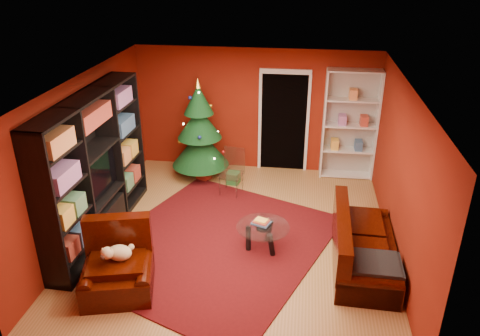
# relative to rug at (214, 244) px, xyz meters

# --- Properties ---
(floor) EXTENTS (5.00, 5.50, 0.05)m
(floor) POSITION_rel_rug_xyz_m (0.32, 0.36, -0.04)
(floor) COLOR #9D6B38
(floor) RESTS_ON ground
(ceiling) EXTENTS (5.00, 5.50, 0.05)m
(ceiling) POSITION_rel_rug_xyz_m (0.32, 0.36, 2.61)
(ceiling) COLOR silver
(ceiling) RESTS_ON wall_back
(wall_back) EXTENTS (5.00, 0.05, 2.60)m
(wall_back) POSITION_rel_rug_xyz_m (0.32, 3.13, 1.29)
(wall_back) COLOR maroon
(wall_back) RESTS_ON ground
(wall_left) EXTENTS (0.05, 5.50, 2.60)m
(wall_left) POSITION_rel_rug_xyz_m (-2.21, 0.36, 1.29)
(wall_left) COLOR maroon
(wall_left) RESTS_ON ground
(wall_right) EXTENTS (0.05, 5.50, 2.60)m
(wall_right) POSITION_rel_rug_xyz_m (2.84, 0.36, 1.29)
(wall_right) COLOR maroon
(wall_right) RESTS_ON ground
(doorway) EXTENTS (1.06, 0.60, 2.16)m
(doorway) POSITION_rel_rug_xyz_m (0.92, 3.09, 1.04)
(doorway) COLOR black
(doorway) RESTS_ON floor
(rug) EXTENTS (4.36, 4.66, 0.02)m
(rug) POSITION_rel_rug_xyz_m (0.00, 0.00, 0.00)
(rug) COLOR #520C0F
(rug) RESTS_ON floor
(media_unit) EXTENTS (0.55, 3.11, 2.38)m
(media_unit) POSITION_rel_rug_xyz_m (-1.96, 0.13, 1.18)
(media_unit) COLOR black
(media_unit) RESTS_ON floor
(christmas_tree) EXTENTS (1.52, 1.52, 2.12)m
(christmas_tree) POSITION_rel_rug_xyz_m (-0.76, 2.51, 1.01)
(christmas_tree) COLOR #0D3916
(christmas_tree) RESTS_ON floor
(gift_box_teal) EXTENTS (0.39, 0.39, 0.33)m
(gift_box_teal) POSITION_rel_rug_xyz_m (-0.73, 2.63, 0.16)
(gift_box_teal) COLOR #177177
(gift_box_teal) RESTS_ON floor
(gift_box_green) EXTENTS (0.28, 0.28, 0.24)m
(gift_box_green) POSITION_rel_rug_xyz_m (-0.03, 2.24, 0.11)
(gift_box_green) COLOR #2A7534
(gift_box_green) RESTS_ON floor
(gift_box_red) EXTENTS (0.32, 0.32, 0.24)m
(gift_box_red) POSITION_rel_rug_xyz_m (-0.66, 2.34, 0.11)
(gift_box_red) COLOR #A3271A
(gift_box_red) RESTS_ON floor
(white_bookshelf) EXTENTS (1.08, 0.40, 2.32)m
(white_bookshelf) POSITION_rel_rug_xyz_m (2.27, 2.93, 1.12)
(white_bookshelf) COLOR white
(white_bookshelf) RESTS_ON floor
(armchair) EXTENTS (1.25, 1.25, 0.80)m
(armchair) POSITION_rel_rug_xyz_m (-1.10, -1.29, 0.39)
(armchair) COLOR black
(armchair) RESTS_ON rug
(dog) EXTENTS (0.46, 0.39, 0.26)m
(dog) POSITION_rel_rug_xyz_m (-1.07, -1.23, 0.59)
(dog) COLOR beige
(dog) RESTS_ON armchair
(sofa) EXTENTS (0.93, 1.99, 0.85)m
(sofa) POSITION_rel_rug_xyz_m (2.34, -0.22, 0.41)
(sofa) COLOR black
(sofa) RESTS_ON rug
(coffee_table) EXTENTS (1.08, 1.08, 0.53)m
(coffee_table) POSITION_rel_rug_xyz_m (0.79, -0.01, 0.21)
(coffee_table) COLOR gray
(coffee_table) RESTS_ON rug
(acrylic_chair) EXTENTS (0.51, 0.54, 0.83)m
(acrylic_chair) POSITION_rel_rug_xyz_m (0.00, 1.77, 0.40)
(acrylic_chair) COLOR #66605B
(acrylic_chair) RESTS_ON rug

